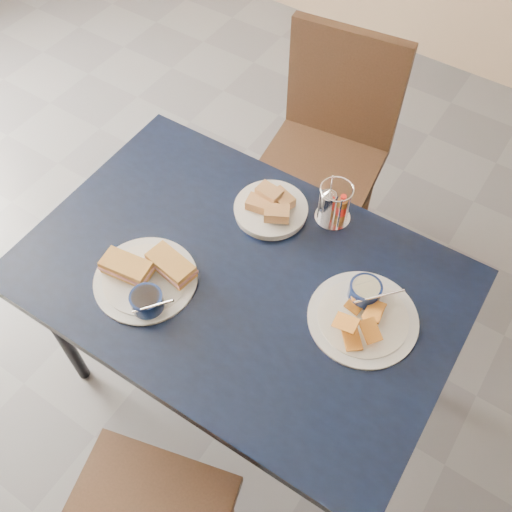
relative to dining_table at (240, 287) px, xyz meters
The scene contains 7 objects.
ground 0.71m from the dining_table, 77.49° to the right, with size 6.00×6.00×0.00m, color #535459.
dining_table is the anchor object (origin of this frame).
chair_far 0.87m from the dining_table, 99.40° to the left, with size 0.51×0.49×0.96m.
sandwich_plate 0.27m from the dining_table, 141.10° to the right, with size 0.31×0.30×0.12m.
plantain_plate 0.37m from the dining_table, 13.41° to the left, with size 0.30×0.30×0.12m.
bread_basket 0.26m from the dining_table, 101.68° to the left, with size 0.22×0.22×0.07m.
condiment_caddy 0.37m from the dining_table, 71.20° to the left, with size 0.11×0.11×0.14m.
Camera 1 is at (0.50, -0.54, 2.12)m, focal length 40.00 mm.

